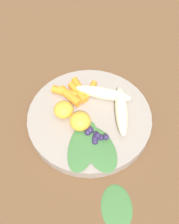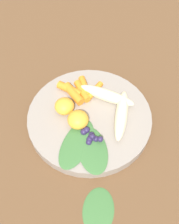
{
  "view_description": "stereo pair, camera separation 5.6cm",
  "coord_description": "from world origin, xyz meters",
  "views": [
    {
      "loc": [
        0.23,
        0.23,
        0.49
      ],
      "look_at": [
        0.0,
        0.0,
        0.03
      ],
      "focal_mm": 41.17,
      "sensor_mm": 36.0,
      "label": 1
    },
    {
      "loc": [
        0.19,
        0.27,
        0.49
      ],
      "look_at": [
        0.0,
        0.0,
        0.03
      ],
      "focal_mm": 41.17,
      "sensor_mm": 36.0,
      "label": 2
    }
  ],
  "objects": [
    {
      "name": "ground_plane",
      "position": [
        0.0,
        0.0,
        0.0
      ],
      "size": [
        2.4,
        2.4,
        0.0
      ],
      "primitive_type": "plane",
      "color": "brown"
    },
    {
      "name": "bowl",
      "position": [
        0.0,
        0.0,
        0.01
      ],
      "size": [
        0.28,
        0.28,
        0.02
      ],
      "primitive_type": "cylinder",
      "color": "gray",
      "rests_on": "ground_plane"
    },
    {
      "name": "banana_peeled_left",
      "position": [
        -0.06,
        -0.01,
        0.04
      ],
      "size": [
        0.09,
        0.13,
        0.03
      ],
      "primitive_type": "ellipsoid",
      "rotation": [
        0.0,
        0.0,
        5.25
      ],
      "color": "beige",
      "rests_on": "bowl"
    },
    {
      "name": "banana_peeled_right",
      "position": [
        -0.05,
        0.05,
        0.04
      ],
      "size": [
        0.11,
        0.11,
        0.03
      ],
      "primitive_type": "ellipsoid",
      "rotation": [
        0.0,
        0.0,
        3.92
      ],
      "color": "beige",
      "rests_on": "bowl"
    },
    {
      "name": "orange_segment_near",
      "position": [
        0.03,
        0.01,
        0.04
      ],
      "size": [
        0.05,
        0.05,
        0.03
      ],
      "primitive_type": "ellipsoid",
      "color": "#F4A833",
      "rests_on": "bowl"
    },
    {
      "name": "orange_segment_far",
      "position": [
        0.04,
        -0.04,
        0.04
      ],
      "size": [
        0.04,
        0.04,
        0.03
      ],
      "primitive_type": "ellipsoid",
      "color": "#F4A833",
      "rests_on": "bowl"
    },
    {
      "name": "carrot_front",
      "position": [
        -0.04,
        -0.04,
        0.03
      ],
      "size": [
        0.06,
        0.03,
        0.01
      ],
      "primitive_type": "cylinder",
      "rotation": [
        0.0,
        1.57,
        3.5
      ],
      "color": "orange",
      "rests_on": "bowl"
    },
    {
      "name": "carrot_mid_left",
      "position": [
        -0.03,
        -0.07,
        0.03
      ],
      "size": [
        0.03,
        0.06,
        0.02
      ],
      "primitive_type": "cylinder",
      "rotation": [
        0.0,
        1.57,
        4.39
      ],
      "color": "orange",
      "rests_on": "bowl"
    },
    {
      "name": "carrot_mid_right",
      "position": [
        -0.02,
        -0.06,
        0.03
      ],
      "size": [
        0.03,
        0.06,
        0.02
      ],
      "primitive_type": "cylinder",
      "rotation": [
        0.0,
        1.57,
        4.54
      ],
      "color": "orange",
      "rests_on": "bowl"
    },
    {
      "name": "carrot_rear",
      "position": [
        -0.0,
        -0.06,
        0.03
      ],
      "size": [
        0.02,
        0.06,
        0.02
      ],
      "primitive_type": "cylinder",
      "rotation": [
        0.0,
        1.57,
        4.71
      ],
      "color": "orange",
      "rests_on": "bowl"
    },
    {
      "name": "carrot_small",
      "position": [
        0.0,
        -0.08,
        0.03
      ],
      "size": [
        0.04,
        0.06,
        0.02
      ],
      "primitive_type": "cylinder",
      "rotation": [
        0.0,
        1.57,
        5.14
      ],
      "color": "orange",
      "rests_on": "bowl"
    },
    {
      "name": "blueberry_pile",
      "position": [
        0.03,
        0.05,
        0.03
      ],
      "size": [
        0.03,
        0.05,
        0.02
      ],
      "color": "#2D234C",
      "rests_on": "bowl"
    },
    {
      "name": "kale_leaf_left",
      "position": [
        0.06,
        0.05,
        0.03
      ],
      "size": [
        0.13,
        0.11,
        0.0
      ],
      "primitive_type": "ellipsoid",
      "rotation": [
        0.0,
        0.0,
        6.85
      ],
      "color": "#3D7038",
      "rests_on": "bowl"
    },
    {
      "name": "kale_leaf_right",
      "position": [
        0.05,
        0.08,
        0.03
      ],
      "size": [
        0.1,
        0.12,
        0.0
      ],
      "primitive_type": "ellipsoid",
      "rotation": [
        0.0,
        0.0,
        7.43
      ],
      "color": "#3D7038",
      "rests_on": "bowl"
    },
    {
      "name": "kale_leaf_stray",
      "position": [
        0.1,
        0.17,
        0.0
      ],
      "size": [
        0.1,
        0.1,
        0.01
      ],
      "primitive_type": "ellipsoid",
      "rotation": [
        0.0,
        0.0,
        0.82
      ],
      "color": "#3D7038",
      "rests_on": "ground_plane"
    }
  ]
}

